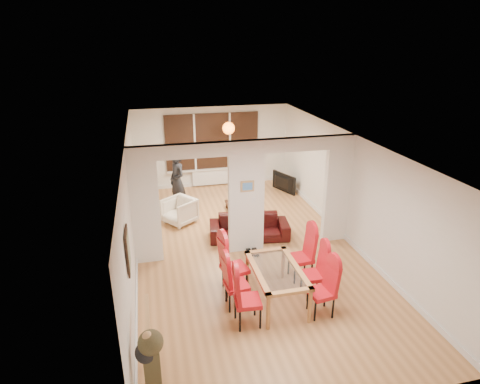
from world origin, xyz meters
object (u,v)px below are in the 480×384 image
object	(u,v)px
dining_chair_lc	(235,264)
bottle	(238,199)
sofa	(249,227)
armchair	(179,211)
dining_chair_ra	(321,289)
coffee_table	(243,205)
dining_table	(276,285)
dining_chair_rc	(301,254)
dining_chair_la	(248,297)
dining_chair_lb	(237,282)
television	(281,183)
person	(177,181)
dining_chair_rb	(314,272)
bowl	(247,201)

from	to	relation	value
dining_chair_lc	bottle	bearing A→B (deg)	64.70
sofa	armchair	world-z (taller)	armchair
dining_chair_lc	dining_chair_ra	bearing A→B (deg)	-49.02
dining_chair_ra	coffee_table	bearing A→B (deg)	84.27
dining_table	coffee_table	xyz separation A→B (m)	(0.44, 4.34, -0.24)
dining_chair_ra	dining_chair_rc	distance (m)	1.15
dining_chair_la	dining_chair_ra	bearing A→B (deg)	2.58
dining_chair_lb	television	bearing A→B (deg)	57.40
dining_table	dining_chair_la	distance (m)	0.85
dining_table	sofa	distance (m)	2.59
armchair	television	distance (m)	3.71
dining_chair_lc	television	bearing A→B (deg)	50.71
dining_chair_la	armchair	distance (m)	4.39
dining_chair_la	sofa	xyz separation A→B (m)	(0.82, 3.07, -0.26)
dining_chair_lb	television	xyz separation A→B (m)	(2.68, 5.34, -0.21)
bottle	person	bearing A→B (deg)	162.48
dining_chair_rb	sofa	distance (m)	2.64
dining_chair_ra	bowl	xyz separation A→B (m)	(-0.11, 4.79, -0.26)
person	coffee_table	world-z (taller)	person
dining_table	bottle	world-z (taller)	dining_table
dining_chair_lc	sofa	size ratio (longest dim) A/B	0.61
dining_chair_lb	armchair	xyz separation A→B (m)	(-0.69, 3.79, -0.17)
dining_chair_rb	coffee_table	xyz separation A→B (m)	(-0.30, 4.31, -0.40)
dining_chair_rc	bowl	bearing A→B (deg)	88.75
dining_chair_la	television	bearing A→B (deg)	70.47
person	dining_chair_rc	bearing A→B (deg)	5.41
dining_chair_la	dining_chair_lb	distance (m)	0.53
television	dining_chair_la	bearing A→B (deg)	133.31
dining_chair_rb	bowl	world-z (taller)	dining_chair_rb
television	bowl	world-z (taller)	television
dining_chair_lc	dining_chair_ra	xyz separation A→B (m)	(1.33, -1.04, -0.06)
television	bottle	size ratio (longest dim) A/B	3.86
bottle	bowl	xyz separation A→B (m)	(0.27, 0.05, -0.11)
bottle	bowl	world-z (taller)	bottle
coffee_table	dining_chair_lb	bearing A→B (deg)	-105.38
dining_chair_rc	armchair	size ratio (longest dim) A/B	1.46
television	bottle	bearing A→B (deg)	102.11
armchair	bottle	distance (m)	1.74
dining_chair_lb	sofa	bearing A→B (deg)	64.62
sofa	television	bearing A→B (deg)	65.61
dining_chair_lc	bowl	size ratio (longest dim) A/B	5.45
dining_chair_rb	sofa	size ratio (longest dim) A/B	0.53
dining_table	dining_chair_la	size ratio (longest dim) A/B	1.39
dining_table	bottle	distance (m)	4.22
dining_chair_lb	dining_chair_rb	distance (m)	1.49
sofa	television	xyz separation A→B (m)	(1.78, 2.79, 0.02)
dining_chair_la	dining_chair_ra	xyz separation A→B (m)	(1.32, -0.04, -0.02)
person	television	xyz separation A→B (m)	(3.31, 0.65, -0.56)
dining_table	dining_chair_lb	world-z (taller)	dining_chair_lb
coffee_table	bowl	bearing A→B (deg)	-35.74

